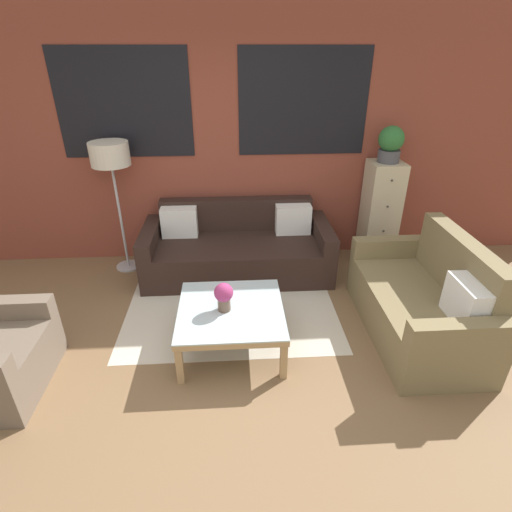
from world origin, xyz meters
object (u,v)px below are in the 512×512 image
settee_vintage (423,304)px  drawer_cabinet (380,213)px  couch_dark (238,249)px  floor_lamp (111,160)px  flower_vase (224,295)px  coffee_table (231,314)px  potted_plant (391,143)px

settee_vintage → drawer_cabinet: size_ratio=1.28×
couch_dark → drawer_cabinet: drawer_cabinet is taller
couch_dark → floor_lamp: 1.65m
settee_vintage → flower_vase: (-1.76, -0.10, 0.23)m
coffee_table → drawer_cabinet: 2.36m
floor_lamp → flower_vase: size_ratio=5.86×
drawer_cabinet → potted_plant: bearing=90.0°
couch_dark → floor_lamp: bearing=172.3°
coffee_table → potted_plant: bearing=40.9°
flower_vase → drawer_cabinet: bearing=40.3°
coffee_table → drawer_cabinet: size_ratio=0.73×
settee_vintage → potted_plant: (0.07, 1.45, 1.09)m
couch_dark → settee_vintage: 2.03m
coffee_table → drawer_cabinet: drawer_cabinet is taller
settee_vintage → potted_plant: 1.82m
coffee_table → settee_vintage: bearing=2.9°
potted_plant → flower_vase: (-1.83, -1.55, -0.86)m
couch_dark → potted_plant: size_ratio=5.33×
drawer_cabinet → potted_plant: 0.80m
couch_dark → drawer_cabinet: (1.69, 0.22, 0.32)m
couch_dark → flower_vase: (-0.14, -1.33, 0.26)m
coffee_table → potted_plant: size_ratio=2.26×
floor_lamp → flower_vase: bearing=-52.3°
floor_lamp → potted_plant: (2.99, 0.04, 0.12)m
coffee_table → potted_plant: (1.77, 1.54, 1.06)m
settee_vintage → flower_vase: size_ratio=6.10×
couch_dark → flower_vase: couch_dark is taller
floor_lamp → drawer_cabinet: 3.07m
floor_lamp → drawer_cabinet: floor_lamp is taller
settee_vintage → flower_vase: bearing=-176.7°
floor_lamp → drawer_cabinet: (2.99, 0.04, -0.68)m
drawer_cabinet → flower_vase: 2.40m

